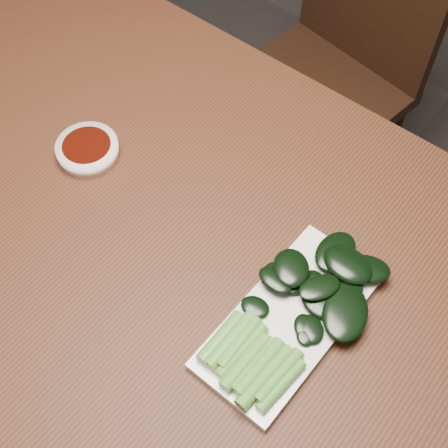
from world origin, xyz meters
TOP-DOWN VIEW (x-y plane):
  - ground at (0.00, 0.00)m, footprint 6.00×6.00m
  - table at (0.00, 0.00)m, footprint 1.40×0.80m
  - chair_far at (-0.16, 0.71)m, footprint 0.43×0.43m
  - sauce_bowl at (-0.23, 0.03)m, footprint 0.10×0.10m
  - serving_plate at (0.19, -0.00)m, footprint 0.13×0.28m
  - gai_lan at (0.20, 0.00)m, footprint 0.18×0.30m

SIDE VIEW (x-z plane):
  - ground at x=0.00m, z-range 0.00..0.00m
  - chair_far at x=-0.16m, z-range 0.04..0.93m
  - table at x=0.00m, z-range 0.30..1.05m
  - serving_plate at x=0.19m, z-range 0.75..0.76m
  - sauce_bowl at x=-0.23m, z-range 0.75..0.78m
  - gai_lan at x=0.20m, z-range 0.76..0.79m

